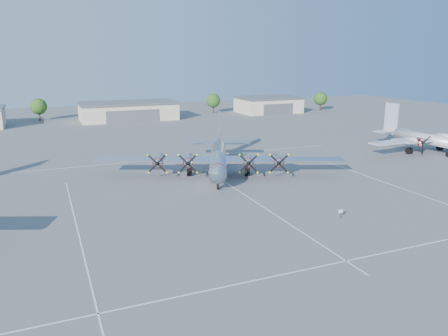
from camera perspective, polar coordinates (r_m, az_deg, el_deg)
name	(u,v)px	position (r m, az deg, el deg)	size (l,w,h in m)	color
ground	(244,194)	(59.65, 2.57, -3.44)	(260.00, 260.00, 0.00)	#5C5C5F
parking_lines	(249,198)	(58.14, 3.31, -3.91)	(60.00, 50.08, 0.01)	silver
hangar_center	(128,111)	(136.42, -12.38, 7.32)	(28.60, 14.60, 5.40)	#B6AF91
hangar_east	(268,105)	(152.51, 5.80, 8.25)	(20.60, 14.60, 5.40)	#B6AF91
tree_west	(39,106)	(142.05, -23.06, 7.40)	(4.80, 4.80, 6.64)	#382619
tree_east	(213,100)	(150.26, -1.42, 8.81)	(4.80, 4.80, 6.64)	#382619
tree_far_east	(321,99)	(161.22, 12.50, 8.84)	(4.80, 4.80, 6.64)	#382619
main_bomber_b29	(218,173)	(70.58, -0.73, -0.66)	(38.89, 26.60, 8.60)	silver
twin_engine_east	(420,151)	(96.09, 24.19, 2.06)	(27.91, 20.07, 8.85)	silver
info_placard	(341,212)	(52.32, 15.00, -5.60)	(0.55, 0.06, 1.06)	black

